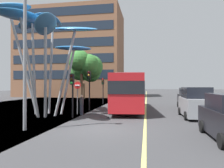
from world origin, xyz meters
The scene contains 14 objects.
ground centered at (-0.66, 0.00, -0.05)m, with size 120.00×240.00×0.10m.
red_bus centered at (0.60, 8.90, 1.93)m, with size 3.65×11.40×3.53m.
leaf_sculpture centered at (-5.64, 4.02, 6.83)m, with size 8.92×9.38×8.81m.
traffic_light_kerb_near centered at (-2.82, 3.31, 2.34)m, with size 0.28×0.42×3.22m.
traffic_light_kerb_far centered at (-2.79, 7.73, 2.70)m, with size 0.28×0.42×3.72m.
traffic_light_island_mid centered at (-2.89, 14.39, 2.39)m, with size 0.28×0.42×3.29m.
car_parked_mid centered at (6.14, 4.92, 1.05)m, with size 2.10×4.21×2.25m.
car_parked_far centered at (6.82, 11.15, 1.00)m, with size 1.91×3.81×2.12m.
street_lamp centered at (-3.56, -1.05, 5.00)m, with size 1.35×0.44×7.93m.
tree_pavement_near centered at (-5.56, 16.34, 5.26)m, with size 4.32×4.82×7.17m.
tree_pavement_far centered at (-8.09, 23.10, 4.99)m, with size 5.41×3.88×7.41m.
pedestrian centered at (-2.65, 5.00, 0.81)m, with size 0.34×0.34×1.61m.
no_entry_sign centered at (-3.11, 5.33, 1.78)m, with size 0.60×0.12×2.69m.
backdrop_building centered at (-13.77, 32.59, 9.25)m, with size 21.85×11.63×18.49m.
Camera 1 is at (2.54, -11.10, 2.38)m, focal length 33.16 mm.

